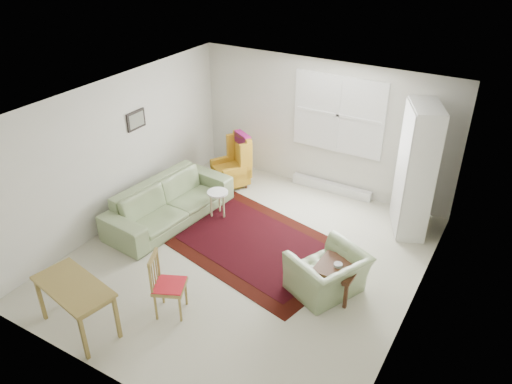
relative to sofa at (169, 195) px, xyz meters
The scene contains 10 objects.
room 1.92m from the sofa, ahead, with size 5.04×5.54×2.51m.
rug 1.67m from the sofa, ahead, with size 3.12×2.01×0.03m, color black, non-canonical shape.
sofa is the anchor object (origin of this frame).
armchair 3.15m from the sofa, ahead, with size 0.98×0.86×0.76m, color #798C5D.
wingback_chair 1.59m from the sofa, 81.24° to the left, with size 0.61×0.65×1.06m, color #C18A1D, non-canonical shape.
coffee_table 3.27m from the sofa, ahead, with size 0.56×0.56×0.46m, color #492716, non-canonical shape.
stool 0.87m from the sofa, 38.84° to the left, with size 0.37×0.37×0.49m, color white, non-canonical shape.
cabinet 4.13m from the sofa, 26.30° to the left, with size 0.46×0.88×2.21m, color silver, non-canonical shape.
desk 2.74m from the sofa, 76.09° to the right, with size 1.12×0.56×0.71m, color olive, non-canonical shape.
desk_chair 2.35m from the sofa, 50.85° to the right, with size 0.40×0.40×0.92m, color olive, non-canonical shape.
Camera 1 is at (3.30, -5.35, 4.74)m, focal length 35.00 mm.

